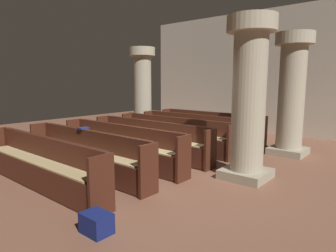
{
  "coord_description": "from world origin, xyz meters",
  "views": [
    {
      "loc": [
        4.46,
        -4.76,
        1.95
      ],
      "look_at": [
        -0.53,
        1.2,
        0.75
      ],
      "focal_mm": 31.61,
      "sensor_mm": 36.0,
      "label": 1
    }
  ],
  "objects_px": {
    "pillar_aisle_rear": "(249,96)",
    "pew_row_1": "(193,128)",
    "pew_row_0": "(210,125)",
    "kneeler_box_navy": "(97,223)",
    "pew_row_4": "(120,143)",
    "pillar_aisle_side": "(292,92)",
    "pew_row_2": "(173,132)",
    "pew_row_3": "(149,137)",
    "pillar_far_side": "(142,89)",
    "hymn_book": "(83,128)",
    "lectern": "(253,126)",
    "pew_row_6": "(39,161)",
    "pew_row_5": "(84,151)"
  },
  "relations": [
    {
      "from": "pew_row_3",
      "to": "pew_row_4",
      "type": "xyz_separation_m",
      "value": [
        0.0,
        -0.98,
        0.0
      ]
    },
    {
      "from": "hymn_book",
      "to": "pew_row_6",
      "type": "bearing_deg",
      "value": -75.61
    },
    {
      "from": "pew_row_0",
      "to": "pew_row_3",
      "type": "height_order",
      "value": "same"
    },
    {
      "from": "pew_row_3",
      "to": "lectern",
      "type": "distance_m",
      "value": 4.07
    },
    {
      "from": "pew_row_0",
      "to": "kneeler_box_navy",
      "type": "distance_m",
      "value": 6.62
    },
    {
      "from": "pew_row_1",
      "to": "pew_row_4",
      "type": "xyz_separation_m",
      "value": [
        0.0,
        -2.93,
        0.0
      ]
    },
    {
      "from": "pew_row_3",
      "to": "lectern",
      "type": "height_order",
      "value": "lectern"
    },
    {
      "from": "pew_row_6",
      "to": "kneeler_box_navy",
      "type": "height_order",
      "value": "pew_row_6"
    },
    {
      "from": "pew_row_4",
      "to": "pillar_aisle_rear",
      "type": "relative_size",
      "value": 1.2
    },
    {
      "from": "pew_row_4",
      "to": "pew_row_0",
      "type": "bearing_deg",
      "value": 90.0
    },
    {
      "from": "pew_row_5",
      "to": "pillar_far_side",
      "type": "height_order",
      "value": "pillar_far_side"
    },
    {
      "from": "pew_row_4",
      "to": "pew_row_5",
      "type": "bearing_deg",
      "value": -90.0
    },
    {
      "from": "pew_row_0",
      "to": "pillar_aisle_rear",
      "type": "height_order",
      "value": "pillar_aisle_rear"
    },
    {
      "from": "pew_row_0",
      "to": "pew_row_6",
      "type": "relative_size",
      "value": 1.0
    },
    {
      "from": "pew_row_2",
      "to": "pew_row_4",
      "type": "distance_m",
      "value": 1.95
    },
    {
      "from": "pillar_aisle_side",
      "to": "pew_row_2",
      "type": "bearing_deg",
      "value": -150.26
    },
    {
      "from": "pillar_aisle_side",
      "to": "kneeler_box_navy",
      "type": "distance_m",
      "value": 6.03
    },
    {
      "from": "hymn_book",
      "to": "lectern",
      "type": "bearing_deg",
      "value": 76.2
    },
    {
      "from": "lectern",
      "to": "kneeler_box_navy",
      "type": "xyz_separation_m",
      "value": [
        1.11,
        -7.22,
        -0.32
      ]
    },
    {
      "from": "pillar_aisle_side",
      "to": "pillar_aisle_rear",
      "type": "xyz_separation_m",
      "value": [
        0.0,
        -2.55,
        0.0
      ]
    },
    {
      "from": "pillar_aisle_rear",
      "to": "pew_row_1",
      "type": "bearing_deg",
      "value": 143.81
    },
    {
      "from": "pillar_aisle_rear",
      "to": "pew_row_0",
      "type": "bearing_deg",
      "value": 132.48
    },
    {
      "from": "pew_row_1",
      "to": "lectern",
      "type": "distance_m",
      "value": 2.25
    },
    {
      "from": "pew_row_1",
      "to": "pew_row_3",
      "type": "xyz_separation_m",
      "value": [
        0.0,
        -1.95,
        0.0
      ]
    },
    {
      "from": "pew_row_3",
      "to": "pillar_aisle_side",
      "type": "distance_m",
      "value": 3.88
    },
    {
      "from": "pew_row_2",
      "to": "pew_row_4",
      "type": "height_order",
      "value": "same"
    },
    {
      "from": "pew_row_0",
      "to": "kneeler_box_navy",
      "type": "relative_size",
      "value": 9.76
    },
    {
      "from": "pew_row_0",
      "to": "pillar_aisle_side",
      "type": "bearing_deg",
      "value": -8.53
    },
    {
      "from": "pew_row_1",
      "to": "pew_row_5",
      "type": "xyz_separation_m",
      "value": [
        0.0,
        -3.91,
        0.0
      ]
    },
    {
      "from": "pew_row_4",
      "to": "pillar_aisle_rear",
      "type": "height_order",
      "value": "pillar_aisle_rear"
    },
    {
      "from": "kneeler_box_navy",
      "to": "pew_row_4",
      "type": "bearing_deg",
      "value": 133.49
    },
    {
      "from": "pew_row_0",
      "to": "pew_row_1",
      "type": "bearing_deg",
      "value": -90.0
    },
    {
      "from": "pew_row_1",
      "to": "pew_row_0",
      "type": "bearing_deg",
      "value": 90.0
    },
    {
      "from": "kneeler_box_navy",
      "to": "pew_row_0",
      "type": "bearing_deg",
      "value": 109.48
    },
    {
      "from": "pew_row_6",
      "to": "pew_row_5",
      "type": "bearing_deg",
      "value": 90.0
    },
    {
      "from": "pew_row_0",
      "to": "pew_row_2",
      "type": "distance_m",
      "value": 1.95
    },
    {
      "from": "pew_row_5",
      "to": "pew_row_3",
      "type": "bearing_deg",
      "value": 90.0
    },
    {
      "from": "pew_row_1",
      "to": "lectern",
      "type": "height_order",
      "value": "lectern"
    },
    {
      "from": "pew_row_1",
      "to": "pillar_aisle_side",
      "type": "relative_size",
      "value": 1.2
    },
    {
      "from": "pew_row_3",
      "to": "pew_row_0",
      "type": "bearing_deg",
      "value": 90.0
    },
    {
      "from": "pillar_far_side",
      "to": "pillar_aisle_side",
      "type": "bearing_deg",
      "value": 0.77
    },
    {
      "from": "lectern",
      "to": "pillar_aisle_side",
      "type": "bearing_deg",
      "value": -40.82
    },
    {
      "from": "pew_row_5",
      "to": "pillar_aisle_rear",
      "type": "height_order",
      "value": "pillar_aisle_rear"
    },
    {
      "from": "pew_row_5",
      "to": "hymn_book",
      "type": "xyz_separation_m",
      "value": [
        -0.3,
        0.2,
        0.43
      ]
    },
    {
      "from": "pew_row_2",
      "to": "pillar_far_side",
      "type": "distance_m",
      "value": 3.25
    },
    {
      "from": "pew_row_2",
      "to": "pillar_far_side",
      "type": "height_order",
      "value": "pillar_far_side"
    },
    {
      "from": "pew_row_1",
      "to": "pillar_far_side",
      "type": "relative_size",
      "value": 1.2
    },
    {
      "from": "pew_row_5",
      "to": "lectern",
      "type": "bearing_deg",
      "value": 79.45
    },
    {
      "from": "pew_row_4",
      "to": "pillar_aisle_side",
      "type": "bearing_deg",
      "value": 52.27
    },
    {
      "from": "pew_row_3",
      "to": "pillar_far_side",
      "type": "height_order",
      "value": "pillar_far_side"
    }
  ]
}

